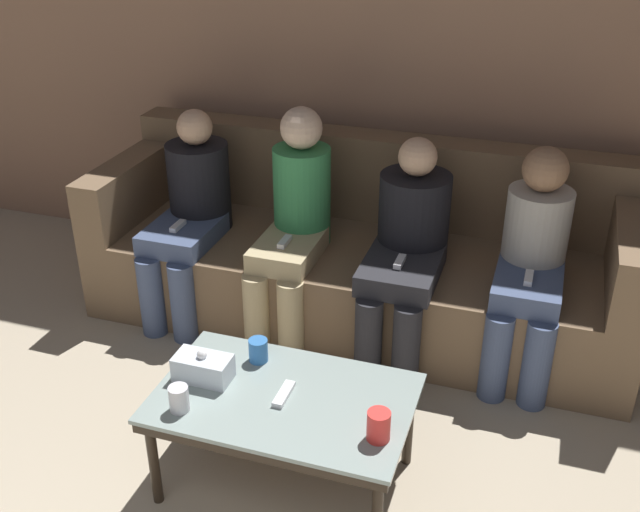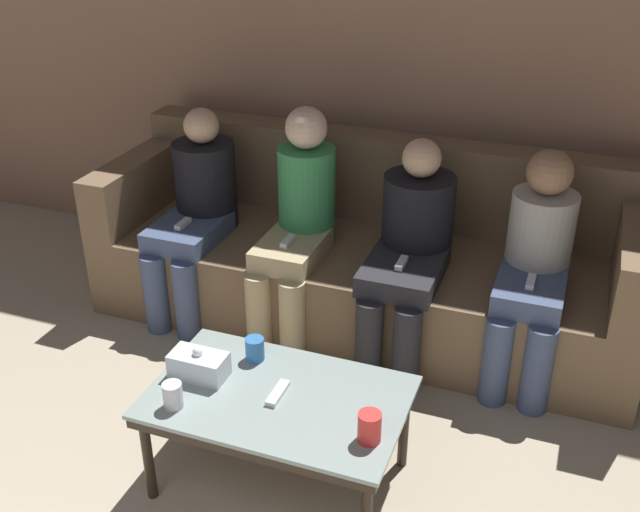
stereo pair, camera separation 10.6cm
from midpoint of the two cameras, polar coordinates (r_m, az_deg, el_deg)
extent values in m
cube|color=#9E755B|center=(4.15, 4.83, 15.26)|extent=(12.00, 0.06, 2.60)
cube|color=brown|center=(3.99, 2.12, -1.89)|extent=(2.78, 0.95, 0.44)
cube|color=brown|center=(4.12, 3.71, 6.06)|extent=(2.78, 0.20, 0.47)
cube|color=brown|center=(4.33, -14.63, 5.27)|extent=(0.18, 0.95, 0.33)
cube|color=brown|center=(3.72, 21.86, 0.25)|extent=(0.18, 0.95, 0.33)
cube|color=#8C9E99|center=(2.86, -3.84, -10.76)|extent=(0.97, 0.61, 0.02)
cube|color=#2D2319|center=(2.88, -3.82, -11.21)|extent=(0.95, 0.60, 0.04)
cylinder|color=#2D2319|center=(3.01, -13.55, -15.21)|extent=(0.04, 0.04, 0.36)
cylinder|color=#2D2319|center=(3.34, -9.09, -9.71)|extent=(0.04, 0.04, 0.36)
cylinder|color=#2D2319|center=(3.10, 5.75, -12.85)|extent=(0.04, 0.04, 0.36)
cylinder|color=#3372BF|center=(3.02, -5.73, -7.17)|extent=(0.08, 0.08, 0.10)
cylinder|color=red|center=(2.64, 3.32, -12.80)|extent=(0.08, 0.08, 0.11)
cylinder|color=silver|center=(2.82, -11.77, -10.61)|extent=(0.07, 0.07, 0.10)
cube|color=silver|center=(2.95, -9.92, -8.40)|extent=(0.22, 0.12, 0.10)
sphere|color=white|center=(2.92, -10.02, -7.42)|extent=(0.04, 0.04, 0.04)
cube|color=white|center=(2.85, -3.85, -10.46)|extent=(0.04, 0.15, 0.02)
cylinder|color=#47567A|center=(3.96, -13.45, -3.01)|extent=(0.13, 0.13, 0.44)
cylinder|color=#47567A|center=(3.87, -11.15, -3.47)|extent=(0.13, 0.13, 0.44)
cube|color=#47567A|center=(3.95, -11.16, 1.67)|extent=(0.33, 0.44, 0.10)
cylinder|color=black|center=(4.05, -9.92, 5.27)|extent=(0.33, 0.33, 0.47)
sphere|color=#DBAD89|center=(3.94, -10.31, 9.64)|extent=(0.18, 0.18, 0.18)
cube|color=white|center=(3.89, -11.55, 2.26)|extent=(0.04, 0.12, 0.02)
cylinder|color=tan|center=(3.72, -5.67, -4.49)|extent=(0.13, 0.13, 0.44)
cylinder|color=tan|center=(3.66, -3.07, -4.98)|extent=(0.13, 0.13, 0.44)
cube|color=tan|center=(3.72, -3.27, 0.48)|extent=(0.29, 0.43, 0.10)
cylinder|color=#388E51|center=(3.82, -2.17, 4.60)|extent=(0.29, 0.29, 0.51)
sphere|color=beige|center=(3.69, -2.27, 9.72)|extent=(0.21, 0.21, 0.21)
cube|color=white|center=(3.66, -3.54, 1.09)|extent=(0.04, 0.12, 0.02)
cylinder|color=#28282D|center=(3.52, 2.83, -6.44)|extent=(0.13, 0.13, 0.44)
cylinder|color=#28282D|center=(3.48, 5.70, -6.94)|extent=(0.13, 0.13, 0.44)
cube|color=#28282D|center=(3.56, 5.37, -1.02)|extent=(0.35, 0.48, 0.10)
cylinder|color=black|center=(3.69, 6.35, 2.96)|extent=(0.35, 0.35, 0.44)
sphere|color=#DBAD89|center=(3.57, 6.61, 7.51)|extent=(0.19, 0.19, 0.19)
cube|color=white|center=(3.48, 5.23, -0.44)|extent=(0.04, 0.12, 0.02)
cylinder|color=#47567A|center=(3.48, 12.38, -7.52)|extent=(0.13, 0.13, 0.44)
cylinder|color=#47567A|center=(3.48, 15.34, -7.97)|extent=(0.13, 0.13, 0.44)
cube|color=#47567A|center=(3.52, 14.71, -2.22)|extent=(0.30, 0.42, 0.10)
cylinder|color=#B7B2A8|center=(3.63, 15.32, 1.65)|extent=(0.30, 0.30, 0.44)
sphere|color=#997051|center=(3.51, 15.97, 6.37)|extent=(0.21, 0.21, 0.21)
cube|color=white|center=(3.45, 14.77, -1.62)|extent=(0.04, 0.12, 0.02)
camera|label=1|loc=(0.05, -90.94, -0.49)|focal=42.00mm
camera|label=2|loc=(0.05, 89.06, 0.49)|focal=42.00mm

